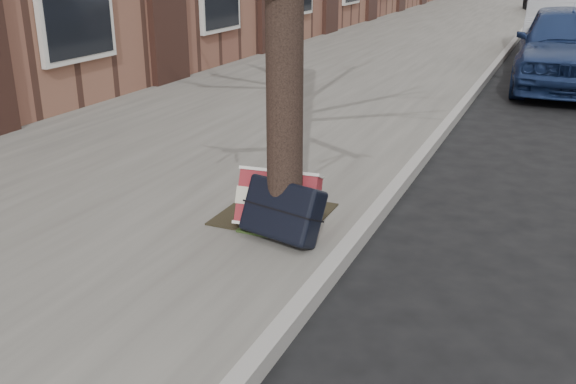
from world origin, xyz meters
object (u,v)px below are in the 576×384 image
at_px(suitcase_navy, 283,210).
at_px(car_near_front, 568,46).
at_px(suitcase_red, 278,200).
at_px(car_near_mid, 561,27).

height_order(suitcase_navy, car_near_front, car_near_front).
relative_size(suitcase_red, car_near_mid, 0.15).
bearing_deg(car_near_front, suitcase_red, -106.01).
bearing_deg(suitcase_red, suitcase_navy, -62.18).
height_order(suitcase_red, car_near_front, car_near_front).
height_order(suitcase_red, car_near_mid, car_near_mid).
xyz_separation_m(suitcase_red, car_near_mid, (1.69, 11.15, 0.34)).
bearing_deg(car_near_mid, suitcase_navy, -100.86).
distance_m(suitcase_navy, car_near_mid, 11.43).
distance_m(suitcase_red, car_near_mid, 11.28).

